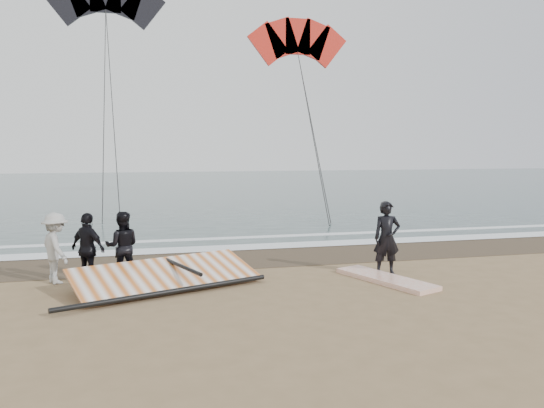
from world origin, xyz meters
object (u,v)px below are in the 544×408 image
at_px(board_cream, 205,269).
at_px(sail_rig, 163,277).
at_px(man_main, 387,238).
at_px(board_white, 386,279).

distance_m(board_cream, sail_rig, 1.56).
height_order(board_cream, sail_rig, sail_rig).
bearing_deg(man_main, board_cream, 170.14).
relative_size(man_main, board_cream, 0.70).
bearing_deg(sail_rig, man_main, -1.42).
xyz_separation_m(board_white, sail_rig, (-4.82, 0.73, 0.15)).
bearing_deg(man_main, sail_rig, -173.73).
distance_m(man_main, board_cream, 4.36).
height_order(man_main, sail_rig, man_main).
distance_m(man_main, sail_rig, 5.16).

